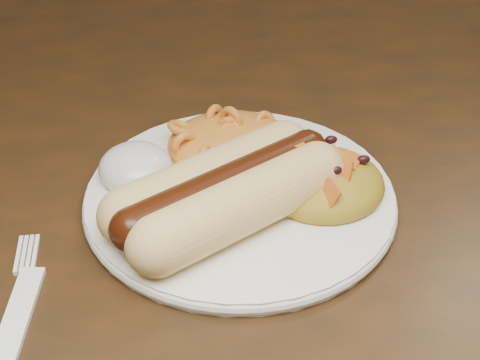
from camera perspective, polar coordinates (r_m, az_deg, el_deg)
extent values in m
cube|color=#3D210C|center=(0.56, -2.38, -0.72)|extent=(1.60, 0.90, 0.04)
cylinder|color=white|center=(0.51, 0.00, -1.40)|extent=(0.27, 0.27, 0.01)
cylinder|color=#F7DB87|center=(0.47, -0.90, -2.13)|extent=(0.13, 0.10, 0.04)
cylinder|color=#F7DB87|center=(0.49, -1.29, 0.19)|extent=(0.13, 0.10, 0.04)
cylinder|color=#341A04|center=(0.48, -1.11, -0.56)|extent=(0.14, 0.10, 0.03)
ellipsoid|color=#FF9F21|center=(0.54, -0.68, 4.06)|extent=(0.11, 0.11, 0.04)
ellipsoid|color=silver|center=(0.52, -8.17, 1.64)|extent=(0.06, 0.06, 0.03)
ellipsoid|color=#C46515|center=(0.51, 6.49, 0.13)|extent=(0.09, 0.08, 0.03)
cube|color=white|center=(0.45, -17.19, -11.05)|extent=(0.04, 0.13, 0.00)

